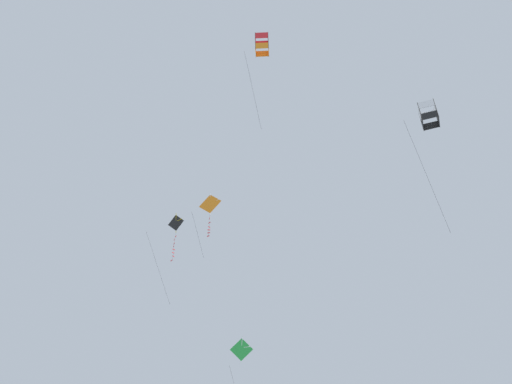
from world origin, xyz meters
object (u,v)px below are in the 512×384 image
kite_box_far_centre (262,45)px  kite_diamond_highest (210,205)px  kite_diamond_low_drifter (241,350)px  kite_box_mid_left (429,115)px  kite_diamond_near_left (175,225)px

kite_box_far_centre → kite_diamond_highest: 11.74m
kite_diamond_highest → kite_diamond_low_drifter: 9.91m
kite_box_far_centre → kite_box_mid_left: kite_box_far_centre is taller
kite_box_mid_left → kite_diamond_near_left: (15.71, 10.58, 3.37)m
kite_box_far_centre → kite_box_mid_left: bearing=12.9°
kite_diamond_highest → kite_diamond_low_drifter: (3.23, -3.39, -8.73)m
kite_box_far_centre → kite_diamond_near_left: kite_box_far_centre is taller
kite_box_mid_left → kite_diamond_near_left: kite_diamond_near_left is taller
kite_box_far_centre → kite_box_mid_left: (-1.25, -9.00, -4.75)m
kite_box_far_centre → kite_diamond_low_drifter: kite_box_far_centre is taller
kite_diamond_highest → kite_diamond_low_drifter: bearing=75.5°
kite_diamond_low_drifter → kite_diamond_near_left: bearing=-167.4°
kite_box_far_centre → kite_diamond_highest: size_ratio=1.57×
kite_diamond_near_left → kite_diamond_highest: bearing=-34.1°
kite_diamond_highest → kite_diamond_low_drifter: size_ratio=0.96×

